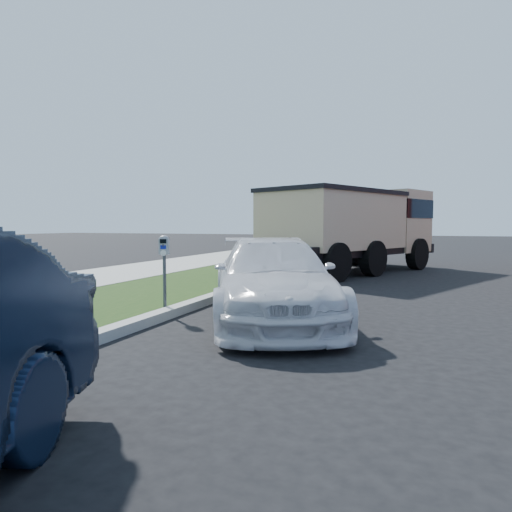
% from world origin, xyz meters
% --- Properties ---
extents(ground, '(120.00, 120.00, 0.00)m').
position_xyz_m(ground, '(0.00, 0.00, 0.00)').
color(ground, black).
rests_on(ground, ground).
extents(streetside, '(6.12, 50.00, 0.15)m').
position_xyz_m(streetside, '(-5.57, 2.00, 0.07)').
color(streetside, gray).
rests_on(streetside, ground).
extents(parking_meter, '(0.20, 0.16, 1.26)m').
position_xyz_m(parking_meter, '(-2.78, 0.17, 1.03)').
color(parking_meter, '#3F4247').
rests_on(parking_meter, ground).
extents(white_wagon, '(3.60, 4.96, 1.33)m').
position_xyz_m(white_wagon, '(-0.94, 0.55, 0.67)').
color(white_wagon, silver).
rests_on(white_wagon, ground).
extents(dump_truck, '(5.17, 7.42, 2.74)m').
position_xyz_m(dump_truck, '(-0.84, 8.77, 1.54)').
color(dump_truck, black).
rests_on(dump_truck, ground).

